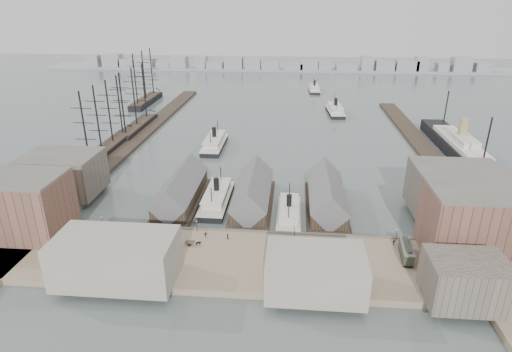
# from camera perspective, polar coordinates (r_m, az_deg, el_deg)

# --- Properties ---
(ground) EXTENTS (900.00, 900.00, 0.00)m
(ground) POSITION_cam_1_polar(r_m,az_deg,el_deg) (138.95, -1.10, -7.02)
(ground) COLOR #4C5856
(ground) RESTS_ON ground
(quay) EXTENTS (180.00, 30.00, 2.00)m
(quay) POSITION_cam_1_polar(r_m,az_deg,el_deg) (121.52, -2.13, -11.24)
(quay) COLOR #847159
(quay) RESTS_ON ground
(seawall) EXTENTS (180.00, 1.20, 2.30)m
(seawall) POSITION_cam_1_polar(r_m,az_deg,el_deg) (133.90, -1.34, -7.69)
(seawall) COLOR #59544C
(seawall) RESTS_ON ground
(west_wharf) EXTENTS (10.00, 220.00, 1.60)m
(west_wharf) POSITION_cam_1_polar(r_m,az_deg,el_deg) (244.27, -14.67, 5.69)
(west_wharf) COLOR #2D231C
(west_wharf) RESTS_ON ground
(east_wharf) EXTENTS (10.00, 180.00, 1.60)m
(east_wharf) POSITION_cam_1_polar(r_m,az_deg,el_deg) (230.07, 21.20, 3.85)
(east_wharf) COLOR #2D231C
(east_wharf) RESTS_ON ground
(ferry_shed_west) EXTENTS (14.00, 42.00, 12.60)m
(ferry_shed_west) POSITION_cam_1_polar(r_m,az_deg,el_deg) (156.22, -9.98, -1.97)
(ferry_shed_west) COLOR #2D231C
(ferry_shed_west) RESTS_ON ground
(ferry_shed_center) EXTENTS (14.00, 42.00, 12.60)m
(ferry_shed_center) POSITION_cam_1_polar(r_m,az_deg,el_deg) (151.77, -0.44, -2.37)
(ferry_shed_center) COLOR #2D231C
(ferry_shed_center) RESTS_ON ground
(ferry_shed_east) EXTENTS (14.00, 42.00, 12.60)m
(ferry_shed_east) POSITION_cam_1_polar(r_m,az_deg,el_deg) (151.72, 9.39, -2.70)
(ferry_shed_east) COLOR #2D231C
(ferry_shed_east) RESTS_ON ground
(warehouse_west_front) EXTENTS (32.00, 18.00, 18.00)m
(warehouse_west_front) POSITION_cam_1_polar(r_m,az_deg,el_deg) (148.15, -29.78, -3.50)
(warehouse_west_front) COLOR brown
(warehouse_west_front) RESTS_ON west_land
(warehouse_west_back) EXTENTS (26.00, 20.00, 14.00)m
(warehouse_west_back) POSITION_cam_1_polar(r_m,az_deg,el_deg) (171.96, -24.31, 0.19)
(warehouse_west_back) COLOR #60564C
(warehouse_west_back) RESTS_ON west_land
(warehouse_east_front) EXTENTS (30.00, 18.00, 19.00)m
(warehouse_east_front) POSITION_cam_1_polar(r_m,az_deg,el_deg) (133.12, 27.92, -5.68)
(warehouse_east_front) COLOR brown
(warehouse_east_front) RESTS_ON east_land
(warehouse_east_back) EXTENTS (28.00, 20.00, 15.00)m
(warehouse_east_back) POSITION_cam_1_polar(r_m,az_deg,el_deg) (157.28, 24.99, -1.75)
(warehouse_east_back) COLOR #60564C
(warehouse_east_back) RESTS_ON east_land
(street_bldg_center) EXTENTS (24.00, 16.00, 10.00)m
(street_bldg_center) POSITION_cam_1_polar(r_m,az_deg,el_deg) (107.70, 7.90, -12.55)
(street_bldg_center) COLOR gray
(street_bldg_center) RESTS_ON quay
(street_bldg_west) EXTENTS (30.00, 16.00, 12.00)m
(street_bldg_west) POSITION_cam_1_polar(r_m,az_deg,el_deg) (115.37, -18.16, -10.38)
(street_bldg_west) COLOR gray
(street_bldg_west) RESTS_ON quay
(street_bldg_east) EXTENTS (18.00, 14.00, 11.00)m
(street_bldg_east) POSITION_cam_1_polar(r_m,az_deg,el_deg) (114.26, 26.17, -12.39)
(street_bldg_east) COLOR #60564C
(street_bldg_east) RESTS_ON quay
(lamp_post_far_w) EXTENTS (0.44, 0.44, 3.92)m
(lamp_post_far_w) POSITION_cam_1_polar(r_m,az_deg,el_deg) (142.39, -19.84, -5.55)
(lamp_post_far_w) COLOR black
(lamp_post_far_w) RESTS_ON quay
(lamp_post_near_w) EXTENTS (0.44, 0.44, 3.92)m
(lamp_post_near_w) POSITION_cam_1_polar(r_m,az_deg,el_deg) (132.95, -7.92, -6.39)
(lamp_post_near_w) COLOR black
(lamp_post_near_w) RESTS_ON quay
(lamp_post_near_e) EXTENTS (0.44, 0.44, 3.92)m
(lamp_post_near_e) POSITION_cam_1_polar(r_m,az_deg,el_deg) (129.91, 5.19, -6.99)
(lamp_post_near_e) COLOR black
(lamp_post_near_e) RESTS_ON quay
(lamp_post_far_e) EXTENTS (0.44, 0.44, 3.92)m
(lamp_post_far_e) POSITION_cam_1_polar(r_m,az_deg,el_deg) (133.71, 18.26, -7.23)
(lamp_post_far_e) COLOR black
(lamp_post_far_e) RESTS_ON quay
(far_shore) EXTENTS (500.00, 40.00, 15.72)m
(far_shore) POSITION_cam_1_polar(r_m,az_deg,el_deg) (459.12, 3.20, 14.40)
(far_shore) COLOR gray
(far_shore) RESTS_ON ground
(ferry_docked_west) EXTENTS (8.94, 29.80, 10.64)m
(ferry_docked_west) POSITION_cam_1_polar(r_m,az_deg,el_deg) (154.48, -5.24, -2.88)
(ferry_docked_west) COLOR black
(ferry_docked_west) RESTS_ON ground
(ferry_docked_east) EXTENTS (7.83, 26.11, 9.33)m
(ferry_docked_east) POSITION_cam_1_polar(r_m,az_deg,el_deg) (144.35, 4.39, -4.90)
(ferry_docked_east) COLOR black
(ferry_docked_east) RESTS_ON ground
(ferry_open_near) EXTENTS (9.43, 31.12, 11.10)m
(ferry_open_near) POSITION_cam_1_polar(r_m,az_deg,el_deg) (213.66, -5.55, 4.45)
(ferry_open_near) COLOR black
(ferry_open_near) RESTS_ON ground
(ferry_open_mid) EXTENTS (10.94, 30.55, 10.72)m
(ferry_open_mid) POSITION_cam_1_polar(r_m,az_deg,el_deg) (282.74, 10.52, 8.65)
(ferry_open_mid) COLOR black
(ferry_open_mid) RESTS_ON ground
(ferry_open_far) EXTENTS (8.91, 27.07, 9.58)m
(ferry_open_far) POSITION_cam_1_polar(r_m,az_deg,el_deg) (351.20, 7.77, 11.45)
(ferry_open_far) COLOR black
(ferry_open_far) RESTS_ON ground
(sailing_ship_near) EXTENTS (8.15, 56.17, 33.52)m
(sailing_ship_near) POSITION_cam_1_polar(r_m,az_deg,el_deg) (218.56, -19.16, 3.66)
(sailing_ship_near) COLOR black
(sailing_ship_near) RESTS_ON ground
(sailing_ship_mid) EXTENTS (8.44, 48.74, 34.68)m
(sailing_ship_mid) POSITION_cam_1_polar(r_m,az_deg,el_deg) (250.87, -15.57, 6.43)
(sailing_ship_mid) COLOR black
(sailing_ship_mid) RESTS_ON ground
(sailing_ship_far) EXTENTS (8.85, 49.15, 36.37)m
(sailing_ship_far) POSITION_cam_1_polar(r_m,az_deg,el_deg) (315.84, -14.43, 9.78)
(sailing_ship_far) COLOR black
(sailing_ship_far) RESTS_ON ground
(ocean_steamer) EXTENTS (12.20, 89.15, 17.83)m
(ocean_steamer) POSITION_cam_1_polar(r_m,az_deg,el_deg) (223.20, 25.50, 3.43)
(ocean_steamer) COLOR black
(ocean_steamer) RESTS_ON ground
(tram) EXTENTS (3.90, 11.33, 3.95)m
(tram) POSITION_cam_1_polar(r_m,az_deg,el_deg) (126.87, 19.40, -9.46)
(tram) COLOR black
(tram) RESTS_ON quay
(horse_cart_left) EXTENTS (4.70, 1.70, 1.59)m
(horse_cart_left) POSITION_cam_1_polar(r_m,az_deg,el_deg) (132.69, -16.45, -8.19)
(horse_cart_left) COLOR black
(horse_cart_left) RESTS_ON quay
(horse_cart_center) EXTENTS (4.77, 1.56, 1.42)m
(horse_cart_center) POSITION_cam_1_polar(r_m,az_deg,el_deg) (127.24, -8.15, -8.85)
(horse_cart_center) COLOR black
(horse_cart_center) RESTS_ON quay
(horse_cart_right) EXTENTS (4.85, 3.00, 1.64)m
(horse_cart_right) POSITION_cam_1_polar(r_m,az_deg,el_deg) (115.32, 5.49, -12.32)
(horse_cart_right) COLOR black
(horse_cart_right) RESTS_ON quay
(pedestrian_0) EXTENTS (0.70, 0.54, 1.81)m
(pedestrian_0) POSITION_cam_1_polar(r_m,az_deg,el_deg) (142.62, -24.73, -7.14)
(pedestrian_0) COLOR black
(pedestrian_0) RESTS_ON quay
(pedestrian_1) EXTENTS (0.97, 1.00, 1.63)m
(pedestrian_1) POSITION_cam_1_polar(r_m,az_deg,el_deg) (128.95, -21.40, -9.86)
(pedestrian_1) COLOR black
(pedestrian_1) RESTS_ON quay
(pedestrian_2) EXTENTS (1.00, 1.21, 1.62)m
(pedestrian_2) POSITION_cam_1_polar(r_m,az_deg,el_deg) (132.29, -11.94, -7.80)
(pedestrian_2) COLOR black
(pedestrian_2) RESTS_ON quay
(pedestrian_3) EXTENTS (0.89, 1.08, 1.72)m
(pedestrian_3) POSITION_cam_1_polar(r_m,az_deg,el_deg) (118.38, -10.75, -11.61)
(pedestrian_3) COLOR black
(pedestrian_3) RESTS_ON quay
(pedestrian_4) EXTENTS (0.67, 0.89, 1.63)m
(pedestrian_4) POSITION_cam_1_polar(r_m,az_deg,el_deg) (129.37, -3.80, -8.05)
(pedestrian_4) COLOR black
(pedestrian_4) RESTS_ON quay
(pedestrian_5) EXTENTS (0.68, 0.56, 1.66)m
(pedestrian_5) POSITION_cam_1_polar(r_m,az_deg,el_deg) (117.65, 5.57, -11.54)
(pedestrian_5) COLOR black
(pedestrian_5) RESTS_ON quay
(pedestrian_6) EXTENTS (0.94, 1.02, 1.68)m
(pedestrian_6) POSITION_cam_1_polar(r_m,az_deg,el_deg) (126.15, 7.48, -9.06)
(pedestrian_6) COLOR black
(pedestrian_6) RESTS_ON quay
(pedestrian_7) EXTENTS (1.32, 1.27, 1.80)m
(pedestrian_7) POSITION_cam_1_polar(r_m,az_deg,el_deg) (113.89, 8.93, -12.97)
(pedestrian_7) COLOR black
(pedestrian_7) RESTS_ON quay
(pedestrian_8) EXTENTS (1.10, 0.79, 1.73)m
(pedestrian_8) POSITION_cam_1_polar(r_m,az_deg,el_deg) (132.48, 17.91, -8.40)
(pedestrian_8) COLOR black
(pedestrian_8) RESTS_ON quay
(pedestrian_9) EXTENTS (0.95, 0.81, 1.66)m
(pedestrian_9) POSITION_cam_1_polar(r_m,az_deg,el_deg) (125.55, 20.21, -10.59)
(pedestrian_9) COLOR black
(pedestrian_9) RESTS_ON quay
(pedestrian_10) EXTENTS (1.05, 1.28, 1.73)m
(pedestrian_10) POSITION_cam_1_polar(r_m,az_deg,el_deg) (125.25, 1.64, -9.10)
(pedestrian_10) COLOR black
(pedestrian_10) RESTS_ON quay
(pedestrian_11) EXTENTS (1.12, 0.73, 1.78)m
(pedestrian_11) POSITION_cam_1_polar(r_m,az_deg,el_deg) (130.74, -6.76, -7.78)
(pedestrian_11) COLOR black
(pedestrian_11) RESTS_ON quay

